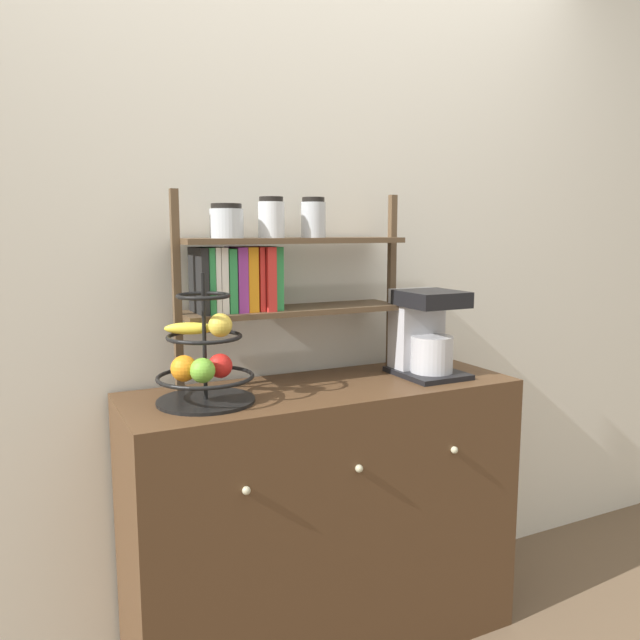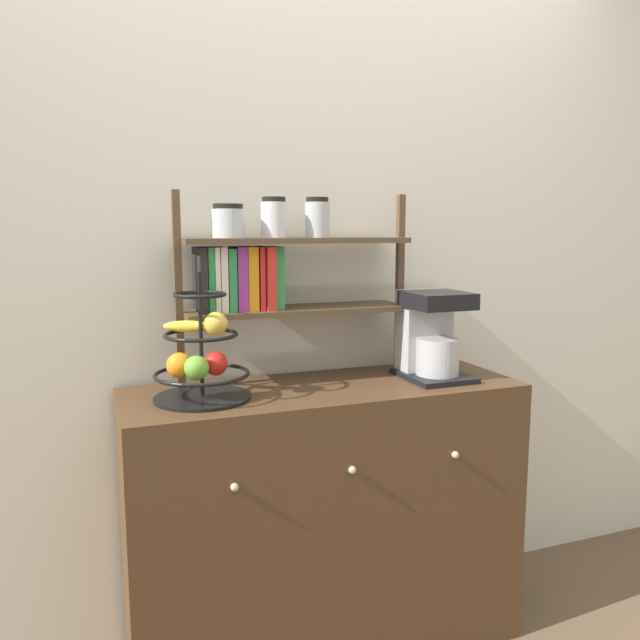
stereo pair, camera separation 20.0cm
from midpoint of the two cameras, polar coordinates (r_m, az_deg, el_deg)
wall_back at (r=2.24m, az=0.50°, el=5.22°), size 7.00×0.05×2.60m
sideboard at (r=2.21m, az=3.13°, el=-17.64°), size 1.30×0.47×0.91m
coffee_maker at (r=2.20m, az=12.66°, el=-1.31°), size 0.21×0.26×0.30m
fruit_stand at (r=1.87m, az=-7.87°, el=-3.64°), size 0.29×0.29×0.39m
shelf_hutch at (r=2.05m, az=-2.12°, el=4.86°), size 0.81×0.20×0.63m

